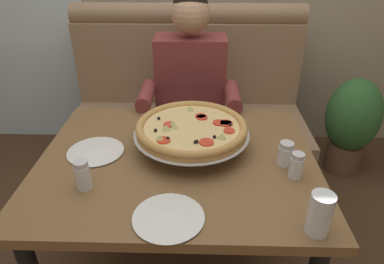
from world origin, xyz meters
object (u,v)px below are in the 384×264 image
object	(u,v)px
booth_bench	(187,122)
dining_table	(178,176)
pizza	(192,128)
plate_near_right	(168,216)
patio_chair	(57,45)
shaker_oregano	(83,177)
shaker_pepper_flakes	(285,155)
plate_near_left	(95,150)
potted_plant	(352,122)
drinking_glass	(319,217)
shaker_parmesan	(296,167)
diner_main	(190,96)

from	to	relation	value
booth_bench	dining_table	size ratio (longest dim) A/B	1.38
pizza	plate_near_right	xyz separation A→B (m)	(-0.06, -0.43, -0.08)
dining_table	pizza	world-z (taller)	pizza
patio_chair	shaker_oregano	bearing A→B (deg)	-66.88
plate_near_right	shaker_pepper_flakes	bearing A→B (deg)	36.22
pizza	plate_near_left	world-z (taller)	pizza
potted_plant	booth_bench	bearing A→B (deg)	-177.31
booth_bench	patio_chair	xyz separation A→B (m)	(-1.39, 1.41, 0.13)
pizza	drinking_glass	bearing A→B (deg)	-50.24
dining_table	patio_chair	distance (m)	2.71
shaker_pepper_flakes	shaker_parmesan	world-z (taller)	shaker_parmesan
drinking_glass	pizza	bearing A→B (deg)	129.76
plate_near_right	drinking_glass	size ratio (longest dim) A/B	1.64
shaker_pepper_flakes	plate_near_left	size ratio (longest dim) A/B	0.41
drinking_glass	potted_plant	world-z (taller)	drinking_glass
diner_main	potted_plant	bearing A→B (deg)	16.18
pizza	shaker_oregano	distance (m)	0.47
booth_bench	shaker_oregano	xyz separation A→B (m)	(-0.32, -1.11, 0.37)
plate_near_left	patio_chair	xyz separation A→B (m)	(-1.05, 2.29, -0.21)
shaker_oregano	plate_near_right	xyz separation A→B (m)	(0.31, -0.15, -0.04)
pizza	patio_chair	xyz separation A→B (m)	(-1.45, 2.24, -0.29)
diner_main	plate_near_right	xyz separation A→B (m)	(-0.04, -0.99, 0.02)
shaker_oregano	drinking_glass	size ratio (longest dim) A/B	0.79
booth_bench	patio_chair	distance (m)	1.98
shaker_oregano	potted_plant	world-z (taller)	shaker_oregano
diner_main	plate_near_right	bearing A→B (deg)	-92.12
booth_bench	patio_chair	size ratio (longest dim) A/B	1.78
booth_bench	diner_main	xyz separation A→B (m)	(0.03, -0.27, 0.31)
dining_table	patio_chair	bearing A→B (deg)	120.94
dining_table	drinking_glass	world-z (taller)	drinking_glass
dining_table	potted_plant	distance (m)	1.51
plate_near_left	drinking_glass	world-z (taller)	drinking_glass
shaker_parmesan	potted_plant	bearing A→B (deg)	57.58
pizza	plate_near_right	bearing A→B (deg)	-98.15
booth_bench	pizza	bearing A→B (deg)	-86.16
plate_near_right	potted_plant	bearing A→B (deg)	49.05
booth_bench	shaker_oregano	bearing A→B (deg)	-105.92
potted_plant	dining_table	bearing A→B (deg)	-139.44
shaker_oregano	shaker_parmesan	world-z (taller)	shaker_oregano
shaker_pepper_flakes	drinking_glass	size ratio (longest dim) A/B	0.68
dining_table	plate_near_left	distance (m)	0.36
patio_chair	booth_bench	bearing A→B (deg)	-45.29
diner_main	shaker_parmesan	bearing A→B (deg)	-61.49
pizza	shaker_oregano	size ratio (longest dim) A/B	4.28
booth_bench	potted_plant	bearing A→B (deg)	2.69
pizza	shaker_oregano	xyz separation A→B (m)	(-0.37, -0.28, -0.04)
dining_table	shaker_parmesan	size ratio (longest dim) A/B	10.77
plate_near_left	plate_near_right	distance (m)	0.50
dining_table	diner_main	distance (m)	0.65
shaker_oregano	shaker_parmesan	bearing A→B (deg)	6.19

